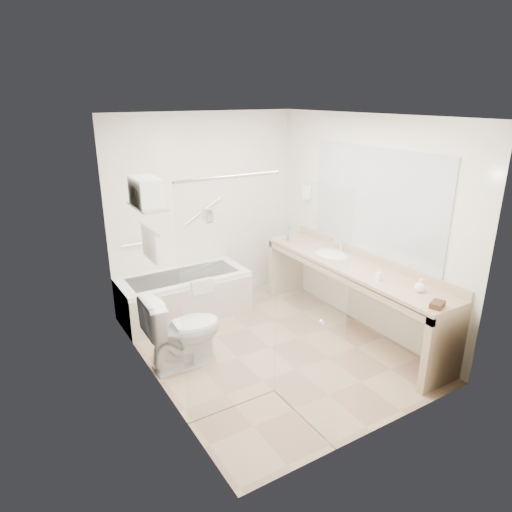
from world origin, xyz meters
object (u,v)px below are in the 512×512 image
amenity_basket (437,305)px  water_bottle_left (331,246)px  bathtub (184,295)px  toilet (183,330)px  vanity_counter (351,281)px

amenity_basket → water_bottle_left: bearing=84.6°
amenity_basket → water_bottle_left: (0.16, 1.69, 0.06)m
bathtub → toilet: 1.16m
toilet → amenity_basket: bearing=-129.2°
bathtub → vanity_counter: bearing=-42.4°
vanity_counter → amenity_basket: size_ratio=17.19×
toilet → water_bottle_left: 2.10m
water_bottle_left → amenity_basket: bearing=-95.4°
water_bottle_left → bathtub: bearing=149.0°
bathtub → toilet: (-0.45, -1.06, 0.12)m
vanity_counter → toilet: size_ratio=3.34×
amenity_basket → water_bottle_left: 1.70m
toilet → water_bottle_left: (2.02, 0.11, 0.54)m
water_bottle_left → toilet: bearing=-176.8°
bathtub → toilet: bearing=-113.1°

